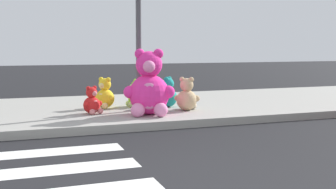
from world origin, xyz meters
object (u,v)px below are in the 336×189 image
object	(u,v)px
plush_pink_large	(149,88)
plush_yellow	(104,96)
sign_pole	(139,27)
plush_lime	(136,96)
plush_red	(92,103)
plush_tan	(187,97)
plush_teal	(167,95)

from	to	relation	value
plush_pink_large	plush_yellow	distance (m)	1.35
sign_pole	plush_lime	distance (m)	1.56
plush_lime	plush_yellow	bearing A→B (deg)	177.55
plush_yellow	plush_red	distance (m)	0.78
sign_pole	plush_tan	distance (m)	1.73
plush_tan	plush_lime	bearing A→B (deg)	134.89
plush_lime	plush_red	world-z (taller)	plush_lime
plush_red	plush_tan	distance (m)	1.91
plush_tan	plush_yellow	bearing A→B (deg)	150.04
plush_pink_large	plush_teal	world-z (taller)	plush_pink_large
sign_pole	plush_red	bearing A→B (deg)	-174.05
plush_pink_large	plush_lime	distance (m)	1.17
plush_pink_large	sign_pole	bearing A→B (deg)	93.62
plush_pink_large	plush_red	distance (m)	1.16
plush_pink_large	plush_tan	xyz separation A→B (m)	(0.89, 0.29, -0.23)
plush_yellow	plush_red	xyz separation A→B (m)	(-0.37, -0.69, -0.05)
plush_teal	plush_tan	distance (m)	0.64
plush_lime	plush_tan	distance (m)	1.20
plush_yellow	plush_pink_large	bearing A→B (deg)	-61.50
plush_lime	sign_pole	bearing A→B (deg)	-98.35
sign_pole	plush_yellow	distance (m)	1.66
sign_pole	plush_lime	bearing A→B (deg)	81.65
sign_pole	plush_pink_large	size ratio (longest dim) A/B	2.54
plush_teal	plush_tan	xyz separation A→B (m)	(0.22, -0.60, 0.01)
plush_teal	plush_tan	bearing A→B (deg)	-69.88
plush_pink_large	plush_yellow	world-z (taller)	plush_pink_large
plush_teal	plush_red	size ratio (longest dim) A/B	1.21
plush_yellow	plush_tan	world-z (taller)	plush_tan
plush_pink_large	plush_yellow	xyz separation A→B (m)	(-0.64, 1.17, -0.24)
plush_teal	plush_pink_large	bearing A→B (deg)	-127.30
plush_yellow	plush_teal	bearing A→B (deg)	-12.24
plush_lime	plush_teal	bearing A→B (deg)	-22.04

